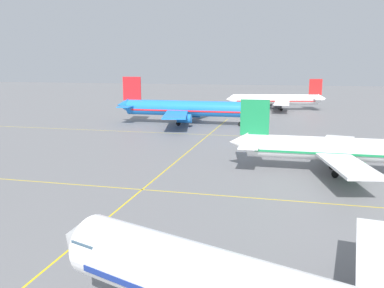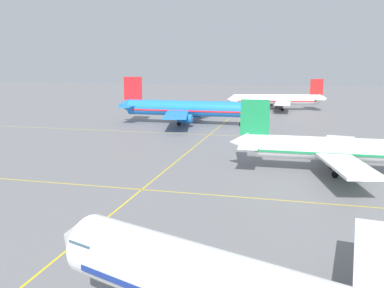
% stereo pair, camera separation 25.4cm
% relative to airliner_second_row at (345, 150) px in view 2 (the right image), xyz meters
% --- Properties ---
extents(airliner_second_row, '(32.92, 28.51, 10.27)m').
position_rel_airliner_second_row_xyz_m(airliner_second_row, '(0.00, 0.00, 0.00)').
color(airliner_second_row, white).
rests_on(airliner_second_row, ground).
extents(airliner_third_row, '(38.49, 33.33, 12.01)m').
position_rel_airliner_second_row_xyz_m(airliner_third_row, '(-33.63, 41.64, 0.59)').
color(airliner_third_row, blue).
rests_on(airliner_third_row, ground).
extents(airliner_far_left_stand, '(33.16, 28.16, 10.38)m').
position_rel_airliner_second_row_xyz_m(airliner_far_left_stand, '(-12.75, 80.79, 0.04)').
color(airliner_far_left_stand, white).
rests_on(airliner_far_left_stand, ground).
extents(taxiway_markings, '(125.05, 136.38, 0.01)m').
position_rel_airliner_second_row_xyz_m(taxiway_markings, '(-25.00, -13.75, -3.50)').
color(taxiway_markings, yellow).
rests_on(taxiway_markings, ground).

